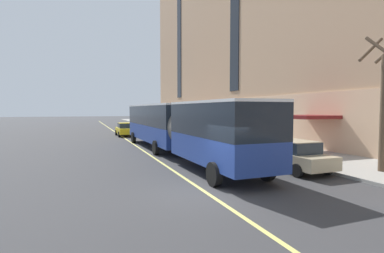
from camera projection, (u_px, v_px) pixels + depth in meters
ground_plane at (206, 192)px, 11.34m from camera, size 260.00×260.00×0.00m
sidewalk at (337, 162)px, 17.48m from camera, size 5.44×160.00×0.15m
city_bus at (175, 125)px, 20.59m from camera, size 3.37×20.75×3.54m
parked_car_champagne_1 at (293, 155)px, 15.30m from camera, size 2.11×4.61×1.56m
parked_car_red_2 at (162, 127)px, 40.24m from camera, size 2.00×4.72×1.56m
parked_car_darkgray_3 at (200, 135)px, 27.25m from camera, size 2.11×4.67×1.56m
parked_car_navy_6 at (231, 142)px, 21.51m from camera, size 1.96×4.50×1.56m
taxi_cab at (125, 129)px, 35.13m from camera, size 1.97×4.50×1.56m
street_tree_mid_block at (383, 102)px, 14.33m from camera, size 1.96×1.80×6.83m
lane_centerline at (181, 176)px, 14.14m from camera, size 0.16×140.00×0.01m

